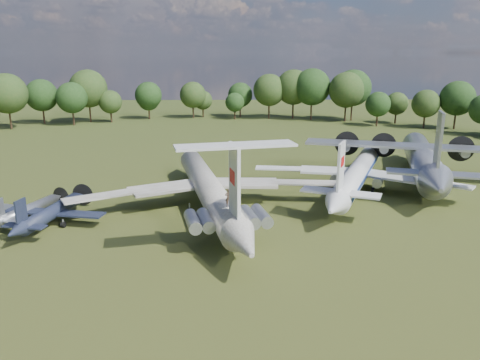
{
  "coord_description": "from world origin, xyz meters",
  "views": [
    {
      "loc": [
        4.29,
        -60.64,
        20.2
      ],
      "look_at": [
        5.37,
        -4.8,
        5.0
      ],
      "focal_mm": 35.0,
      "sensor_mm": 36.0,
      "label": 1
    }
  ],
  "objects_px": {
    "il62_airliner": "(208,193)",
    "small_prop_west": "(52,216)",
    "an12_transport": "(422,164)",
    "small_prop_northwest": "(29,212)",
    "tu104_jet": "(357,177)",
    "person_on_il62": "(228,198)"
  },
  "relations": [
    {
      "from": "il62_airliner",
      "to": "small_prop_west",
      "type": "distance_m",
      "value": 19.47
    },
    {
      "from": "an12_transport",
      "to": "small_prop_northwest",
      "type": "xyz_separation_m",
      "value": [
        -56.36,
        -17.81,
        -1.77
      ]
    },
    {
      "from": "il62_airliner",
      "to": "tu104_jet",
      "type": "height_order",
      "value": "il62_airliner"
    },
    {
      "from": "an12_transport",
      "to": "small_prop_west",
      "type": "height_order",
      "value": "an12_transport"
    },
    {
      "from": "tu104_jet",
      "to": "small_prop_northwest",
      "type": "height_order",
      "value": "tu104_jet"
    },
    {
      "from": "small_prop_west",
      "to": "tu104_jet",
      "type": "bearing_deg",
      "value": 30.38
    },
    {
      "from": "tu104_jet",
      "to": "person_on_il62",
      "type": "xyz_separation_m",
      "value": [
        -19.24,
        -21.07,
        3.51
      ]
    },
    {
      "from": "il62_airliner",
      "to": "an12_transport",
      "type": "xyz_separation_m",
      "value": [
        34.19,
        14.06,
        0.47
      ]
    },
    {
      "from": "tu104_jet",
      "to": "an12_transport",
      "type": "xyz_separation_m",
      "value": [
        12.18,
        5.77,
        0.68
      ]
    },
    {
      "from": "small_prop_northwest",
      "to": "tu104_jet",
      "type": "bearing_deg",
      "value": 33.57
    },
    {
      "from": "tu104_jet",
      "to": "an12_transport",
      "type": "distance_m",
      "value": 13.49
    },
    {
      "from": "tu104_jet",
      "to": "il62_airliner",
      "type": "bearing_deg",
      "value": -136.04
    },
    {
      "from": "il62_airliner",
      "to": "small_prop_northwest",
      "type": "height_order",
      "value": "il62_airliner"
    },
    {
      "from": "small_prop_northwest",
      "to": "il62_airliner",
      "type": "bearing_deg",
      "value": 27.92
    },
    {
      "from": "il62_airliner",
      "to": "tu104_jet",
      "type": "xyz_separation_m",
      "value": [
        22.01,
        8.29,
        -0.21
      ]
    },
    {
      "from": "il62_airliner",
      "to": "small_prop_west",
      "type": "bearing_deg",
      "value": -175.2
    },
    {
      "from": "il62_airliner",
      "to": "tu104_jet",
      "type": "relative_size",
      "value": 1.12
    },
    {
      "from": "an12_transport",
      "to": "small_prop_northwest",
      "type": "relative_size",
      "value": 3.02
    },
    {
      "from": "tu104_jet",
      "to": "small_prop_northwest",
      "type": "bearing_deg",
      "value": -141.45
    },
    {
      "from": "tu104_jet",
      "to": "small_prop_northwest",
      "type": "relative_size",
      "value": 3.01
    },
    {
      "from": "small_prop_west",
      "to": "person_on_il62",
      "type": "height_order",
      "value": "person_on_il62"
    },
    {
      "from": "il62_airliner",
      "to": "small_prop_northwest",
      "type": "bearing_deg",
      "value": 177.36
    }
  ]
}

